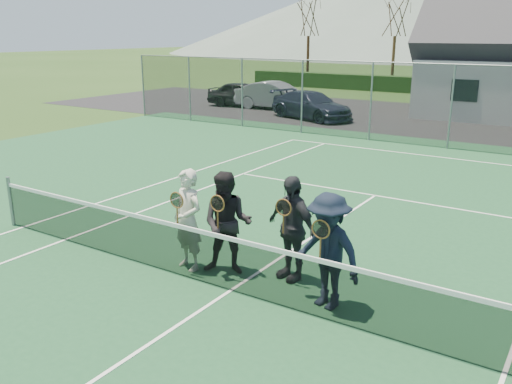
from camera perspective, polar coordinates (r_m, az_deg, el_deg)
ground at (r=27.16m, az=22.84°, el=6.55°), size 220.00×220.00×0.00m
court_surface at (r=8.92m, az=-2.72°, el=-10.44°), size 30.00×30.00×0.02m
tarmac_carpark at (r=28.12m, az=14.79°, el=7.59°), size 40.00×12.00×0.01m
hill_west at (r=105.81m, az=17.58°, el=18.33°), size 110.00×110.00×18.00m
car_a at (r=31.31m, az=-1.31°, el=10.25°), size 4.34×2.28×1.41m
car_b at (r=30.20m, az=2.10°, el=10.10°), size 4.59×1.80×1.49m
car_c at (r=26.82m, az=5.84°, el=9.06°), size 4.93×3.29×1.33m
court_markings at (r=8.91m, az=-2.73°, el=-10.36°), size 11.03×23.83×0.01m
tennis_net at (r=8.70m, az=-2.77°, el=-7.33°), size 11.68×0.08×1.10m
perimeter_fence at (r=20.64m, az=19.85°, el=8.43°), size 30.07×0.07×3.02m
tree_a at (r=44.57m, az=5.61°, el=18.55°), size 3.20×3.20×7.77m
tree_b at (r=41.79m, az=14.60°, el=18.27°), size 3.20×3.20×7.77m
player_a at (r=9.47m, az=-7.18°, el=-2.93°), size 0.74×0.57×1.80m
player_b at (r=9.24m, az=-3.02°, el=-3.32°), size 1.07×0.97×1.80m
player_c at (r=9.05m, az=3.74°, el=-3.78°), size 1.14×0.74×1.80m
player_d at (r=8.16m, az=7.59°, el=-6.19°), size 1.29×0.93×1.80m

